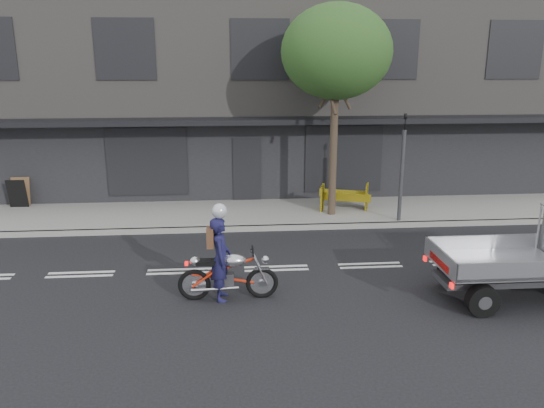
{
  "coord_description": "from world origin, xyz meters",
  "views": [
    {
      "loc": [
        -1.12,
        -12.35,
        5.05
      ],
      "look_at": [
        -0.07,
        0.5,
        1.54
      ],
      "focal_mm": 35.0,
      "sensor_mm": 36.0,
      "label": 1
    }
  ],
  "objects_px": {
    "street_tree": "(336,52)",
    "motorcycle": "(228,274)",
    "sandwich_board": "(17,194)",
    "traffic_light_pole": "(402,174)",
    "rider": "(221,259)",
    "construction_barrier": "(346,198)"
  },
  "relations": [
    {
      "from": "street_tree",
      "to": "sandwich_board",
      "type": "xyz_separation_m",
      "value": [
        -10.57,
        1.65,
        -4.63
      ]
    },
    {
      "from": "rider",
      "to": "motorcycle",
      "type": "bearing_deg",
      "value": -89.46
    },
    {
      "from": "rider",
      "to": "construction_barrier",
      "type": "bearing_deg",
      "value": -33.34
    },
    {
      "from": "traffic_light_pole",
      "to": "construction_barrier",
      "type": "height_order",
      "value": "traffic_light_pole"
    },
    {
      "from": "street_tree",
      "to": "sandwich_board",
      "type": "distance_m",
      "value": 11.66
    },
    {
      "from": "sandwich_board",
      "to": "street_tree",
      "type": "bearing_deg",
      "value": -7.54
    },
    {
      "from": "traffic_light_pole",
      "to": "motorcycle",
      "type": "xyz_separation_m",
      "value": [
        -5.4,
        -4.97,
        -1.07
      ]
    },
    {
      "from": "street_tree",
      "to": "sandwich_board",
      "type": "relative_size",
      "value": 6.82
    },
    {
      "from": "traffic_light_pole",
      "to": "rider",
      "type": "distance_m",
      "value": 7.49
    },
    {
      "from": "street_tree",
      "to": "motorcycle",
      "type": "relative_size",
      "value": 3.08
    },
    {
      "from": "construction_barrier",
      "to": "rider",
      "type": "bearing_deg",
      "value": -123.88
    },
    {
      "from": "street_tree",
      "to": "traffic_light_pole",
      "type": "distance_m",
      "value": 4.23
    },
    {
      "from": "motorcycle",
      "to": "rider",
      "type": "height_order",
      "value": "rider"
    },
    {
      "from": "traffic_light_pole",
      "to": "motorcycle",
      "type": "height_order",
      "value": "traffic_light_pole"
    },
    {
      "from": "traffic_light_pole",
      "to": "sandwich_board",
      "type": "xyz_separation_m",
      "value": [
        -12.57,
        2.5,
        -1.01
      ]
    },
    {
      "from": "traffic_light_pole",
      "to": "street_tree",
      "type": "bearing_deg",
      "value": 156.97
    },
    {
      "from": "sandwich_board",
      "to": "motorcycle",
      "type": "bearing_deg",
      "value": -44.84
    },
    {
      "from": "motorcycle",
      "to": "construction_barrier",
      "type": "distance_m",
      "value": 7.24
    },
    {
      "from": "motorcycle",
      "to": "sandwich_board",
      "type": "height_order",
      "value": "sandwich_board"
    },
    {
      "from": "traffic_light_pole",
      "to": "sandwich_board",
      "type": "bearing_deg",
      "value": 168.76
    },
    {
      "from": "motorcycle",
      "to": "construction_barrier",
      "type": "relative_size",
      "value": 1.34
    },
    {
      "from": "traffic_light_pole",
      "to": "motorcycle",
      "type": "distance_m",
      "value": 7.42
    }
  ]
}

